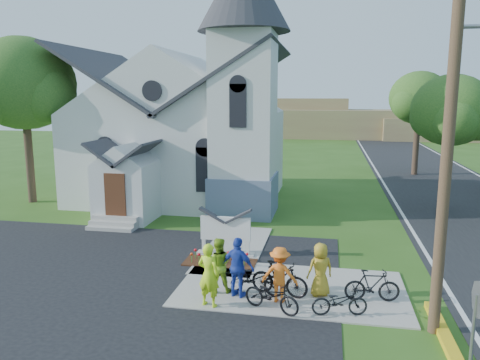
% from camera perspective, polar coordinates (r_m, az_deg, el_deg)
% --- Properties ---
extents(ground, '(120.00, 120.00, 0.00)m').
position_cam_1_polar(ground, '(14.81, 0.11, -13.48)').
color(ground, '#2F5418').
rests_on(ground, ground).
extents(road, '(8.00, 90.00, 0.02)m').
position_cam_1_polar(road, '(29.89, 25.12, -2.24)').
color(road, black).
rests_on(road, ground).
extents(sidewalk, '(7.00, 4.00, 0.05)m').
position_cam_1_polar(sidewalk, '(15.07, 6.24, -13.00)').
color(sidewalk, '#A19A92').
rests_on(sidewalk, ground).
extents(church, '(12.35, 12.00, 13.00)m').
position_cam_1_polar(church, '(27.03, -6.43, 8.65)').
color(church, silver).
rests_on(church, ground).
extents(church_sign, '(2.20, 0.40, 1.70)m').
position_cam_1_polar(church_sign, '(17.64, -1.78, -6.00)').
color(church_sign, '#A19A92').
rests_on(church_sign, ground).
extents(flower_bed, '(2.60, 1.10, 0.07)m').
position_cam_1_polar(flower_bed, '(17.12, -2.43, -10.02)').
color(flower_bed, '#391C0F').
rests_on(flower_bed, ground).
extents(utility_pole, '(3.45, 0.28, 10.00)m').
position_cam_1_polar(utility_pole, '(12.17, 24.50, 6.73)').
color(utility_pole, '#483024').
rests_on(utility_pole, ground).
extents(stop_sign, '(0.11, 0.76, 2.48)m').
position_cam_1_polar(stop_sign, '(10.44, 26.89, -14.48)').
color(stop_sign, gray).
rests_on(stop_sign, ground).
extents(tree_lot_corner, '(5.60, 5.60, 9.15)m').
position_cam_1_polar(tree_lot_corner, '(28.60, -24.89, 10.59)').
color(tree_lot_corner, '#35251D').
rests_on(tree_lot_corner, ground).
extents(tree_road_near, '(4.00, 4.00, 7.05)m').
position_cam_1_polar(tree_road_near, '(26.03, 24.36, 7.67)').
color(tree_road_near, '#35251D').
rests_on(tree_road_near, ground).
extents(tree_road_mid, '(4.40, 4.40, 7.80)m').
position_cam_1_polar(tree_road_mid, '(37.88, 21.00, 9.28)').
color(tree_road_mid, '#35251D').
rests_on(tree_road_mid, ground).
extents(distant_hills, '(61.00, 10.00, 5.60)m').
position_cam_1_polar(distant_hills, '(69.76, 11.63, 6.89)').
color(distant_hills, '#7E6546').
rests_on(distant_hills, ground).
extents(cyclist_0, '(0.77, 0.61, 1.84)m').
position_cam_1_polar(cyclist_0, '(13.50, -3.83, -11.45)').
color(cyclist_0, '#C3F61C').
rests_on(cyclist_0, sidewalk).
extents(bike_0, '(1.80, 1.22, 0.90)m').
position_cam_1_polar(bike_0, '(13.37, 3.88, -13.88)').
color(bike_0, black).
rests_on(bike_0, sidewalk).
extents(cyclist_1, '(0.93, 0.79, 1.69)m').
position_cam_1_polar(cyclist_1, '(14.43, -2.70, -10.30)').
color(cyclist_1, '#8EBA22').
rests_on(cyclist_1, sidewalk).
extents(bike_1, '(1.84, 0.89, 1.06)m').
position_cam_1_polar(bike_1, '(14.29, 4.83, -11.88)').
color(bike_1, black).
rests_on(bike_1, sidewalk).
extents(cyclist_2, '(1.15, 0.77, 1.82)m').
position_cam_1_polar(cyclist_2, '(14.05, -0.23, -10.61)').
color(cyclist_2, '#233EB2').
rests_on(cyclist_2, sidewalk).
extents(bike_2, '(2.02, 0.83, 1.04)m').
position_cam_1_polar(bike_2, '(14.34, 1.67, -11.84)').
color(bike_2, black).
rests_on(bike_2, sidewalk).
extents(cyclist_3, '(1.10, 0.70, 1.64)m').
position_cam_1_polar(cyclist_3, '(13.82, 4.87, -11.41)').
color(cyclist_3, orange).
rests_on(cyclist_3, sidewalk).
extents(bike_3, '(1.63, 0.63, 0.96)m').
position_cam_1_polar(bike_3, '(14.43, 15.82, -12.27)').
color(bike_3, black).
rests_on(bike_3, sidewalk).
extents(cyclist_4, '(0.93, 0.79, 1.62)m').
position_cam_1_polar(cyclist_4, '(14.36, 9.76, -10.71)').
color(cyclist_4, '#B19021').
rests_on(cyclist_4, sidewalk).
extents(bike_4, '(1.60, 0.84, 0.80)m').
position_cam_1_polar(bike_4, '(13.40, 12.04, -14.27)').
color(bike_4, black).
rests_on(bike_4, sidewalk).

